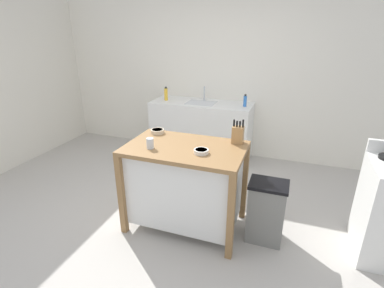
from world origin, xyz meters
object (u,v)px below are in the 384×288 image
at_px(trash_bin, 266,211).
at_px(sink_faucet, 204,94).
at_px(bottle_dish_soap, 166,94).
at_px(knife_block, 238,134).
at_px(bowl_stoneware_deep, 157,131).
at_px(bowl_ceramic_wide, 201,151).
at_px(kitchen_island, 185,182).
at_px(drinking_cup, 150,143).
at_px(bottle_hand_soap, 245,101).

xyz_separation_m(trash_bin, sink_faucet, (-1.22, 1.85, 0.69)).
bearing_deg(bottle_dish_soap, knife_block, -45.23).
height_order(knife_block, bowl_stoneware_deep, knife_block).
bearing_deg(knife_block, bowl_ceramic_wide, -125.39).
xyz_separation_m(kitchen_island, sink_faucet, (-0.40, 1.89, 0.50)).
relative_size(drinking_cup, bottle_dish_soap, 0.48).
bearing_deg(bottle_dish_soap, sink_faucet, 17.54).
xyz_separation_m(sink_faucet, bottle_hand_soap, (0.67, -0.16, -0.03)).
height_order(kitchen_island, trash_bin, kitchen_island).
relative_size(kitchen_island, bowl_stoneware_deep, 8.00).
bearing_deg(sink_faucet, trash_bin, -56.63).
distance_m(bottle_dish_soap, bottle_hand_soap, 1.25).
relative_size(drinking_cup, trash_bin, 0.16).
height_order(trash_bin, sink_faucet, sink_faucet).
bearing_deg(bottle_hand_soap, knife_block, -82.66).
bearing_deg(sink_faucet, kitchen_island, -78.06).
distance_m(sink_faucet, bottle_dish_soap, 0.60).
bearing_deg(knife_block, bowl_stoneware_deep, -179.38).
bearing_deg(bowl_ceramic_wide, trash_bin, 13.09).
xyz_separation_m(kitchen_island, knife_block, (0.46, 0.26, 0.49)).
xyz_separation_m(bowl_ceramic_wide, trash_bin, (0.62, 0.14, -0.60)).
relative_size(drinking_cup, bottle_hand_soap, 0.57).
relative_size(knife_block, bowl_stoneware_deep, 1.71).
relative_size(bowl_ceramic_wide, trash_bin, 0.21).
height_order(kitchen_island, knife_block, knife_block).
distance_m(trash_bin, bottle_dish_soap, 2.54).
height_order(sink_faucet, bottle_dish_soap, sink_faucet).
distance_m(bowl_ceramic_wide, bottle_hand_soap, 1.84).
bearing_deg(kitchen_island, bottle_dish_soap, 119.73).
distance_m(kitchen_island, bottle_dish_soap, 2.03).
height_order(bowl_stoneware_deep, bottle_dish_soap, bottle_dish_soap).
distance_m(kitchen_island, bottle_hand_soap, 1.82).
relative_size(kitchen_island, drinking_cup, 11.37).
bearing_deg(bowl_ceramic_wide, knife_block, 54.61).
bearing_deg(bowl_ceramic_wide, bottle_dish_soap, 122.94).
bearing_deg(trash_bin, drinking_cup, -170.14).
height_order(kitchen_island, drinking_cup, drinking_cup).
height_order(drinking_cup, bottle_hand_soap, bottle_hand_soap).
height_order(trash_bin, bottle_dish_soap, bottle_dish_soap).
bearing_deg(bowl_ceramic_wide, drinking_cup, -174.28).
distance_m(bowl_ceramic_wide, bowl_stoneware_deep, 0.71).
xyz_separation_m(drinking_cup, bottle_hand_soap, (0.56, 1.89, 0.03)).
bearing_deg(bottle_hand_soap, bottle_dish_soap, -178.77).
bearing_deg(trash_bin, bowl_stoneware_deep, 170.25).
height_order(trash_bin, bottle_hand_soap, bottle_hand_soap).
bearing_deg(bowl_ceramic_wide, bottle_hand_soap, 87.80).
relative_size(drinking_cup, sink_faucet, 0.46).
bearing_deg(bottle_dish_soap, drinking_cup, -69.93).
distance_m(knife_block, drinking_cup, 0.86).
distance_m(kitchen_island, bowl_stoneware_deep, 0.64).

